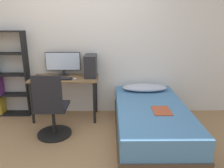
% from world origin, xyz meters
% --- Properties ---
extents(ground_plane, '(14.00, 14.00, 0.00)m').
position_xyz_m(ground_plane, '(0.00, 0.00, 0.00)').
color(ground_plane, '#9E754C').
extents(wall_back, '(8.00, 0.05, 2.50)m').
position_xyz_m(wall_back, '(0.00, 1.57, 1.25)').
color(wall_back, silver).
rests_on(wall_back, ground_plane).
extents(desk, '(1.13, 0.55, 0.74)m').
position_xyz_m(desk, '(-0.30, 1.27, 0.62)').
color(desk, brown).
rests_on(desk, ground_plane).
extents(bookshelf, '(0.60, 0.24, 1.51)m').
position_xyz_m(bookshelf, '(-1.36, 1.42, 0.71)').
color(bookshelf, black).
rests_on(bookshelf, ground_plane).
extents(office_chair, '(0.51, 0.51, 0.98)m').
position_xyz_m(office_chair, '(-0.37, 0.60, 0.38)').
color(office_chair, black).
rests_on(office_chair, ground_plane).
extents(bed, '(1.02, 1.92, 0.50)m').
position_xyz_m(bed, '(1.08, 0.59, 0.25)').
color(bed, '#4C3D2D').
rests_on(bed, ground_plane).
extents(pillow, '(0.78, 0.36, 0.11)m').
position_xyz_m(pillow, '(1.08, 1.28, 0.55)').
color(pillow, '#B2B7C6').
rests_on(pillow, bed).
extents(magazine, '(0.24, 0.32, 0.01)m').
position_xyz_m(magazine, '(1.18, 0.40, 0.50)').
color(magazine, '#B24C2D').
rests_on(magazine, bed).
extents(monitor, '(0.61, 0.21, 0.41)m').
position_xyz_m(monitor, '(-0.34, 1.43, 0.97)').
color(monitor, black).
rests_on(monitor, desk).
extents(keyboard, '(0.41, 0.13, 0.02)m').
position_xyz_m(keyboard, '(-0.36, 1.16, 0.75)').
color(keyboard, black).
rests_on(keyboard, desk).
extents(pc_tower, '(0.20, 0.37, 0.38)m').
position_xyz_m(pc_tower, '(0.15, 1.34, 0.93)').
color(pc_tower, '#232328').
rests_on(pc_tower, desk).
extents(mouse, '(0.06, 0.09, 0.02)m').
position_xyz_m(mouse, '(-0.11, 1.16, 0.75)').
color(mouse, silver).
rests_on(mouse, desk).
extents(phone, '(0.07, 0.14, 0.01)m').
position_xyz_m(phone, '(-0.79, 1.34, 0.74)').
color(phone, black).
rests_on(phone, desk).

